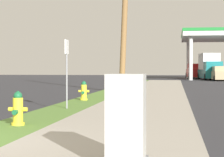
# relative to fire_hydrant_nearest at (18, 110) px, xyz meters

# --- Properties ---
(sidewalk_slab) EXTENTS (3.20, 80.00, 0.12)m
(sidewalk_slab) POSITION_rel_fire_hydrant_nearest_xyz_m (2.28, -2.73, -0.39)
(sidewalk_slab) COLOR #A8A093
(sidewalk_slab) RESTS_ON ground
(fire_hydrant_nearest) EXTENTS (0.42, 0.38, 0.74)m
(fire_hydrant_nearest) POSITION_rel_fire_hydrant_nearest_xyz_m (0.00, 0.00, 0.00)
(fire_hydrant_nearest) COLOR yellow
(fire_hydrant_nearest) RESTS_ON grass_verge
(fire_hydrant_second) EXTENTS (0.42, 0.38, 0.74)m
(fire_hydrant_second) POSITION_rel_fire_hydrant_nearest_xyz_m (-0.14, 7.63, 0.00)
(fire_hydrant_second) COLOR yellow
(fire_hydrant_second) RESTS_ON grass_verge
(fire_hydrant_third) EXTENTS (0.42, 0.37, 0.74)m
(fire_hydrant_third) POSITION_rel_fire_hydrant_nearest_xyz_m (-0.10, 16.59, 0.00)
(fire_hydrant_third) COLOR yellow
(fire_hydrant_third) RESTS_ON grass_verge
(fire_hydrant_fourth) EXTENTS (0.42, 0.37, 0.74)m
(fire_hydrant_fourth) POSITION_rel_fire_hydrant_nearest_xyz_m (-0.02, 25.64, 0.00)
(fire_hydrant_fourth) COLOR yellow
(fire_hydrant_fourth) RESTS_ON grass_verge
(fire_hydrant_fifth) EXTENTS (0.42, 0.38, 0.74)m
(fire_hydrant_fifth) POSITION_rel_fire_hydrant_nearest_xyz_m (-0.15, 32.95, 0.00)
(fire_hydrant_fifth) COLOR yellow
(fire_hydrant_fifth) RESTS_ON grass_verge
(utility_pole_midground) EXTENTS (0.90, 1.48, 9.87)m
(utility_pole_midground) POSITION_rel_fire_hydrant_nearest_xyz_m (0.55, 15.71, 4.70)
(utility_pole_midground) COLOR olive
(utility_pole_midground) RESTS_ON grass_verge
(utility_cabinet) EXTENTS (0.53, 0.62, 1.17)m
(utility_cabinet) POSITION_rel_fire_hydrant_nearest_xyz_m (2.78, -3.61, 0.22)
(utility_cabinet) COLOR slate
(utility_cabinet) RESTS_ON sidewalk_slab
(street_sign_post) EXTENTS (0.05, 0.36, 2.12)m
(street_sign_post) POSITION_rel_fire_hydrant_nearest_xyz_m (0.08, 4.04, 1.19)
(street_sign_post) COLOR gray
(street_sign_post) RESTS_ON grass_verge
(car_white_by_near_pump) EXTENTS (2.20, 4.61, 1.57)m
(car_white_by_near_pump) POSITION_rel_fire_hydrant_nearest_xyz_m (6.70, 53.72, 0.28)
(car_white_by_near_pump) COLOR white
(car_white_by_near_pump) RESTS_ON ground
(car_tan_by_far_pump) EXTENTS (2.17, 4.60, 1.57)m
(car_tan_by_far_pump) POSITION_rel_fire_hydrant_nearest_xyz_m (8.21, 39.72, 0.28)
(car_tan_by_far_pump) COLOR tan
(car_tan_by_far_pump) RESTS_ON ground
(truck_teal_at_forecourt) EXTENTS (2.65, 6.55, 3.11)m
(truck_teal_at_forecourt) POSITION_rel_fire_hydrant_nearest_xyz_m (7.36, 43.87, 1.04)
(truck_teal_at_forecourt) COLOR #197075
(truck_teal_at_forecourt) RESTS_ON ground
(truck_red_on_apron) EXTENTS (2.41, 5.51, 1.97)m
(truck_red_on_apron) POSITION_rel_fire_hydrant_nearest_xyz_m (5.94, 50.82, 0.47)
(truck_red_on_apron) COLOR red
(truck_red_on_apron) RESTS_ON ground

